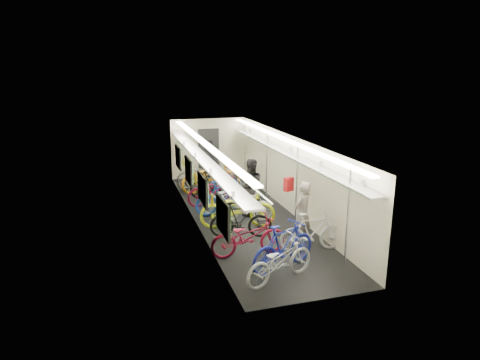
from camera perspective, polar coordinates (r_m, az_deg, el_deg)
train_car_shell at (r=13.14m, az=-1.85°, el=2.79°), size 10.00×10.00×10.00m
bicycle_0 at (r=9.18m, az=5.32°, el=-10.64°), size 1.89×1.22×0.94m
bicycle_1 at (r=9.65m, az=5.85°, el=-8.80°), size 1.90×1.19×1.11m
bicycle_2 at (r=10.29m, az=1.11°, el=-7.55°), size 1.86×0.66×0.98m
bicycle_3 at (r=11.33m, az=0.11°, el=-5.34°), size 1.72×0.87×1.00m
bicycle_4 at (r=12.00m, az=-0.32°, el=-3.85°), size 2.23×1.18×1.12m
bicycle_5 at (r=12.47m, az=0.74°, el=-3.45°), size 1.69×0.81×0.98m
bicycle_6 at (r=13.32m, az=-1.52°, el=-2.31°), size 1.90×1.00×0.95m
bicycle_7 at (r=13.04m, az=-2.13°, el=-2.35°), size 1.85×0.62×1.10m
bicycle_8 at (r=14.00m, az=-3.28°, el=-1.34°), size 1.97×0.86×1.01m
bicycle_9 at (r=14.67m, az=-3.56°, el=-0.64°), size 1.68×0.75×0.97m
bicycle_10 at (r=15.38m, az=-3.85°, el=0.45°), size 2.27×0.96×1.16m
bicycle_11 at (r=10.68m, az=9.63°, el=-6.84°), size 1.70×0.64×1.00m
bicycle_12 at (r=15.82m, az=-4.34°, el=0.33°), size 1.78×1.06×0.89m
bicycle_14 at (r=15.82m, az=-4.72°, el=0.69°), size 2.14×1.02×1.08m
passenger_near at (r=11.03m, az=8.31°, el=-4.33°), size 0.71×0.63×1.63m
passenger_mid at (r=12.86m, az=1.34°, el=-1.02°), size 0.87×0.68×1.78m
backpack at (r=11.83m, az=6.50°, el=-0.57°), size 0.29×0.21×0.38m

